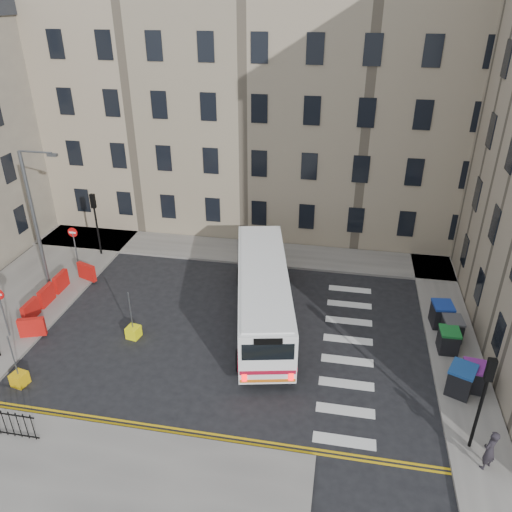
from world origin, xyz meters
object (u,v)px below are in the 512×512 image
(bus, at_px, (263,292))
(pedestrian, at_px, (490,450))
(wheelie_bin_e, at_px, (441,314))
(bollard_chevron, at_px, (20,379))
(wheelie_bin_c, at_px, (448,340))
(bollard_yellow, at_px, (134,332))
(wheelie_bin_a, at_px, (461,380))
(streetlamp, at_px, (35,221))
(wheelie_bin_d, at_px, (452,329))
(wheelie_bin_b, at_px, (473,376))

(bus, bearing_deg, pedestrian, -51.37)
(wheelie_bin_e, distance_m, pedestrian, 8.74)
(pedestrian, relative_size, bollard_chevron, 2.82)
(wheelie_bin_c, relative_size, bollard_yellow, 1.90)
(wheelie_bin_e, distance_m, bollard_chevron, 20.13)
(wheelie_bin_a, xyz_separation_m, wheelie_bin_e, (-0.12, 4.90, -0.02))
(streetlamp, bearing_deg, wheelie_bin_d, -1.99)
(streetlamp, relative_size, wheelie_bin_d, 7.09)
(wheelie_bin_b, bearing_deg, wheelie_bin_d, 102.13)
(bus, distance_m, bollard_yellow, 6.73)
(wheelie_bin_d, relative_size, bollard_yellow, 1.91)
(wheelie_bin_b, xyz_separation_m, pedestrian, (-0.29, -4.21, 0.26))
(streetlamp, distance_m, bollard_chevron, 8.97)
(bollard_chevron, bearing_deg, wheelie_bin_d, 19.44)
(streetlamp, distance_m, wheelie_bin_d, 22.21)
(wheelie_bin_c, distance_m, bollard_yellow, 15.16)
(streetlamp, distance_m, pedestrian, 23.75)
(wheelie_bin_b, xyz_separation_m, bollard_chevron, (-19.25, -3.25, -0.44))
(pedestrian, bearing_deg, wheelie_bin_e, -129.50)
(wheelie_bin_a, height_order, bollard_chevron, wheelie_bin_a)
(wheelie_bin_a, distance_m, wheelie_bin_e, 4.90)
(streetlamp, bearing_deg, wheelie_bin_b, -10.64)
(bus, height_order, wheelie_bin_d, bus)
(bus, distance_m, pedestrian, 12.17)
(wheelie_bin_c, bearing_deg, wheelie_bin_d, 71.08)
(bollard_chevron, bearing_deg, wheelie_bin_a, 8.74)
(wheelie_bin_a, relative_size, pedestrian, 0.86)
(wheelie_bin_e, bearing_deg, wheelie_bin_d, -78.58)
(streetlamp, height_order, wheelie_bin_c, streetlamp)
(wheelie_bin_c, distance_m, wheelie_bin_d, 1.04)
(bus, distance_m, wheelie_bin_b, 10.34)
(wheelie_bin_e, height_order, pedestrian, pedestrian)
(wheelie_bin_d, xyz_separation_m, wheelie_bin_e, (-0.35, 1.10, 0.05))
(streetlamp, xyz_separation_m, wheelie_bin_a, (21.68, -4.56, -3.54))
(wheelie_bin_c, relative_size, wheelie_bin_d, 0.99)
(wheelie_bin_d, relative_size, bollard_chevron, 1.91)
(bollard_yellow, bearing_deg, bus, 23.53)
(wheelie_bin_e, bearing_deg, wheelie_bin_c, -94.94)
(pedestrian, height_order, bollard_chevron, pedestrian)
(streetlamp, distance_m, wheelie_bin_a, 22.44)
(wheelie_bin_c, height_order, pedestrian, pedestrian)
(wheelie_bin_a, xyz_separation_m, wheelie_bin_b, (0.57, 0.38, -0.05))
(wheelie_bin_c, xyz_separation_m, bollard_yellow, (-15.07, -1.58, -0.43))
(bollard_yellow, xyz_separation_m, bollard_chevron, (-3.53, -4.11, 0.00))
(wheelie_bin_d, bearing_deg, wheelie_bin_b, -89.26)
(bus, bearing_deg, wheelie_bin_a, -35.06)
(wheelie_bin_b, distance_m, pedestrian, 4.22)
(streetlamp, xyz_separation_m, bollard_chevron, (3.00, -7.43, -4.04))
(wheelie_bin_b, xyz_separation_m, wheelie_bin_d, (-0.35, 3.42, -0.01))
(wheelie_bin_a, bearing_deg, wheelie_bin_e, 114.71)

